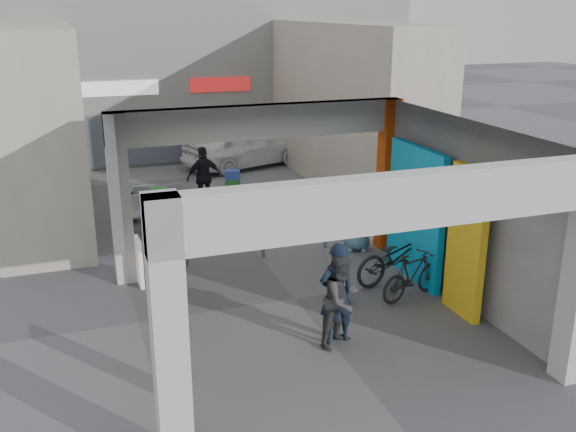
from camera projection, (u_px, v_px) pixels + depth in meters
name	position (u px, v px, depth m)	size (l,w,h in m)	color
ground	(295.00, 299.00, 12.52)	(90.00, 90.00, 0.00)	#5A5B5F
arcade_canopy	(340.00, 194.00, 11.24)	(6.40, 6.45, 6.40)	#B3B3AF
far_building	(167.00, 48.00, 23.83)	(18.00, 4.08, 8.00)	white
plaza_bldg_left	(40.00, 122.00, 17.05)	(2.00, 9.00, 5.00)	#BCAE9C
plaza_bldg_right	(349.00, 106.00, 19.89)	(2.00, 9.00, 5.00)	#BCAE9C
bollard_left	(186.00, 248.00, 13.99)	(0.09, 0.09, 0.82)	gray
bollard_center	(263.00, 238.00, 14.45)	(0.09, 0.09, 0.93)	gray
bollard_right	(325.00, 229.00, 15.08)	(0.09, 0.09, 0.90)	gray
advert_board_near	(175.00, 364.00, 9.27)	(0.14, 0.55, 1.00)	silver
advert_board_far	(139.00, 262.00, 13.01)	(0.12, 0.55, 1.00)	silver
cafe_set	(153.00, 213.00, 16.65)	(1.57, 1.26, 0.95)	#9F9FA4
produce_stand	(147.00, 207.00, 17.18)	(1.19, 0.65, 0.79)	black
crate_stack	(233.00, 179.00, 20.15)	(0.53, 0.46, 0.56)	#195923
border_collie	(341.00, 290.00, 12.28)	(0.25, 0.49, 0.68)	black
man_with_dog	(336.00, 293.00, 10.66)	(0.65, 0.42, 1.77)	black
man_back_turned	(342.00, 300.00, 10.61)	(0.79, 0.62, 1.63)	#353638
man_elderly	(358.00, 217.00, 14.81)	(0.79, 0.51, 1.62)	#598EAE
man_crates	(204.00, 177.00, 18.03)	(1.02, 0.42, 1.74)	black
bicycle_front	(397.00, 256.00, 13.19)	(0.73, 2.08, 1.09)	black
bicycle_rear	(412.00, 276.00, 12.42)	(0.44, 1.57, 0.94)	black
white_van	(244.00, 146.00, 22.67)	(1.79, 4.44, 1.51)	white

